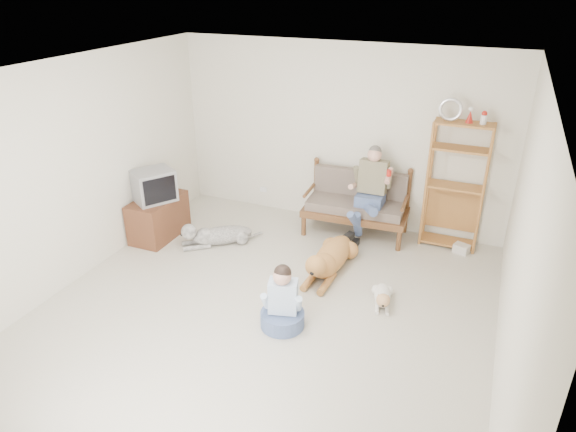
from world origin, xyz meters
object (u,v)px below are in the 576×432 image
at_px(loveseat, 357,202).
at_px(tv_stand, 158,217).
at_px(etagere, 455,185).
at_px(golden_retriever, 329,259).

bearing_deg(loveseat, tv_stand, -157.68).
height_order(etagere, tv_stand, etagere).
relative_size(tv_stand, golden_retriever, 0.59).
distance_m(loveseat, tv_stand, 2.93).
xyz_separation_m(loveseat, etagere, (1.32, 0.12, 0.44)).
distance_m(loveseat, golden_retriever, 1.27).
height_order(tv_stand, golden_retriever, tv_stand).
xyz_separation_m(etagere, golden_retriever, (-1.33, -1.36, -0.73)).
height_order(loveseat, etagere, etagere).
bearing_deg(golden_retriever, loveseat, 91.95).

